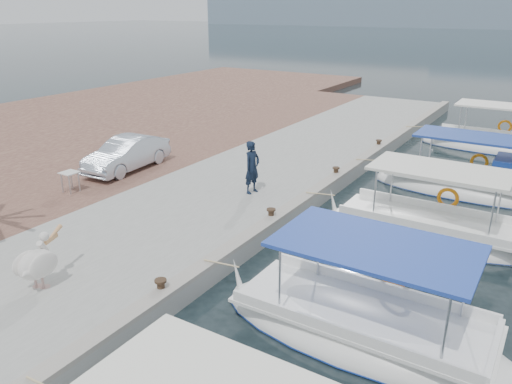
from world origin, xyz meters
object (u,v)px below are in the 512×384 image
fishing_caique_b (361,330)px  fisherman (252,167)px  pelican (37,263)px  fishing_caique_c (427,233)px  fishing_caique_e (493,147)px  fishing_caique_d (466,188)px  parked_car (127,154)px

fishing_caique_b → fisherman: bearing=139.5°
fishing_caique_b → pelican: (-6.80, -2.85, 1.01)m
fishing_caique_c → fishing_caique_e: size_ratio=0.94×
fishing_caique_d → parked_car: 13.25m
fishing_caique_c → pelican: bearing=-128.0°
fishing_caique_d → fishing_caique_e: bearing=90.5°
fishing_caique_b → fisherman: size_ratio=3.57×
fishing_caique_c → fishing_caique_d: 4.71m
fishing_caique_b → parked_car: bearing=157.9°
fishing_caique_c → fishing_caique_d: same height
fishing_caique_d → parked_car: bearing=-154.3°
fishing_caique_d → pelican: (-7.03, -13.33, 0.94)m
fishing_caique_c → pelican: 11.00m
fisherman → parked_car: fisherman is taller
pelican → fisherman: 8.02m
fishing_caique_c → pelican: fishing_caique_c is taller
fishing_caique_c → fishing_caique_d: (0.28, 4.70, 0.07)m
fishing_caique_e → fishing_caique_c: bearing=-91.0°
fishing_caique_b → fishing_caique_c: 5.77m
fishing_caique_d → pelican: bearing=-117.8°
fisherman → parked_car: bearing=101.3°
fishing_caique_d → fishing_caique_e: (-0.06, 7.26, -0.07)m
fishing_caique_d → fishing_caique_e: size_ratio=0.99×
fishing_caique_e → fisherman: size_ratio=3.75×
fishing_caique_c → fishing_caique_e: same height
fishing_caique_e → fishing_caique_b: bearing=-90.5°
fisherman → fishing_caique_e: bearing=-18.6°
fisherman → parked_car: 5.71m
fishing_caique_c → fishing_caique_e: (0.22, 11.96, -0.00)m
fishing_caique_d → parked_car: (-11.91, -5.74, 0.95)m
fishing_caique_d → pelican: 15.10m
parked_car → fishing_caique_e: bearing=43.8°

